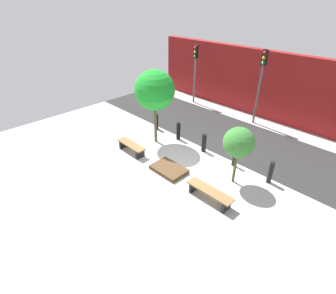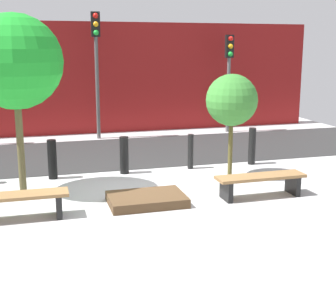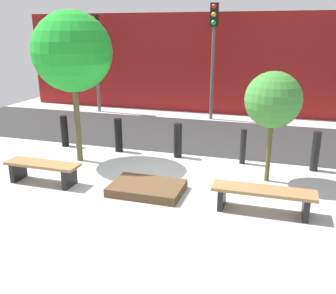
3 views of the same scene
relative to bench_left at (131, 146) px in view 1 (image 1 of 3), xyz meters
name	(u,v)px [view 1 (image 1 of 3)]	position (x,y,z in m)	size (l,w,h in m)	color
ground_plane	(180,165)	(2.31, 0.87, -0.33)	(18.00, 18.00, 0.00)	#B2B2B2
road_strip	(230,135)	(2.31, 4.80, -0.33)	(18.00, 4.05, 0.01)	#2A2A2A
building_facade	(269,86)	(2.31, 8.36, 1.58)	(16.20, 0.50, 3.83)	maroon
bench_left	(131,146)	(0.00, 0.00, 0.00)	(1.65, 0.47, 0.47)	black
bench_right	(210,193)	(4.62, 0.00, 0.00)	(1.85, 0.48, 0.45)	black
planter_bed	(169,169)	(2.31, 0.20, -0.24)	(1.46, 1.00, 0.18)	#503923
tree_behind_left_bench	(155,90)	(0.00, 1.55, 2.35)	(1.88, 1.88, 3.63)	brown
tree_behind_right_bench	(239,143)	(4.62, 1.55, 1.46)	(1.18, 1.18, 2.39)	#4D4520
bollard_far_left	(156,122)	(-1.03, 2.53, 0.11)	(0.20, 0.20, 0.87)	black
bollard_left	(178,131)	(0.64, 2.53, 0.12)	(0.21, 0.21, 0.91)	black
bollard_center	(204,143)	(2.31, 2.53, 0.12)	(0.21, 0.21, 0.90)	black
bollard_right	(234,157)	(3.98, 2.53, 0.10)	(0.14, 0.14, 0.87)	black
bollard_far_right	(270,172)	(5.65, 2.53, 0.14)	(0.19, 0.19, 0.95)	black
traffic_light_west	(195,64)	(-2.30, 7.11, 2.24)	(0.28, 0.27, 3.73)	slate
traffic_light_mid_west	(261,75)	(2.31, 7.11, 2.46)	(0.28, 0.27, 4.07)	#515151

